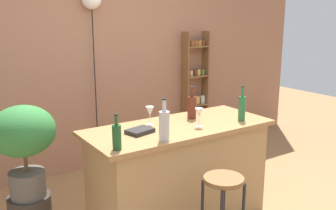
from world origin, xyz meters
TOP-DOWN VIEW (x-y plane):
  - back_wall at (0.00, 1.95)m, footprint 6.40×0.10m
  - kitchen_counter at (0.00, 0.30)m, footprint 1.67×0.71m
  - bar_stool at (-0.06, -0.36)m, footprint 0.30×0.30m
  - spice_shelf at (1.33, 1.80)m, footprint 0.37×0.15m
  - potted_plant at (-1.22, 0.70)m, footprint 0.51×0.46m
  - bottle_sauce_amber at (-0.72, 0.05)m, footprint 0.07×0.07m
  - bottle_wine_red at (0.23, 0.42)m, footprint 0.08×0.08m
  - bottle_olive_oil at (-0.33, 0.03)m, footprint 0.08×0.08m
  - bottle_soda_blue at (0.56, 0.11)m, footprint 0.06×0.06m
  - wine_glass_left at (0.12, 0.18)m, footprint 0.07×0.07m
  - wine_glass_center at (-0.20, 0.47)m, footprint 0.07×0.07m
  - cookbook at (-0.39, 0.30)m, footprint 0.24×0.19m
  - pendant_globe_light at (-0.12, 1.84)m, footprint 0.22×0.22m

SIDE VIEW (x-z plane):
  - kitchen_counter at x=0.00m, z-range 0.00..0.90m
  - bar_stool at x=-0.06m, z-range 0.15..0.83m
  - spice_shelf at x=1.33m, z-range 0.00..1.62m
  - potted_plant at x=-1.22m, z-range 0.51..1.27m
  - cookbook at x=-0.39m, z-range 0.90..0.94m
  - bottle_sauce_amber at x=-0.72m, z-range 0.87..1.13m
  - bottle_wine_red at x=0.23m, z-range 0.86..1.16m
  - wine_glass_left at x=0.12m, z-range 0.94..1.10m
  - wine_glass_center at x=-0.20m, z-range 0.94..1.10m
  - bottle_soda_blue at x=0.56m, z-range 0.86..1.18m
  - bottle_olive_oil at x=-0.33m, z-range 0.86..1.19m
  - back_wall at x=0.00m, z-range 0.00..2.80m
  - pendant_globe_light at x=-0.12m, z-range 0.92..3.04m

